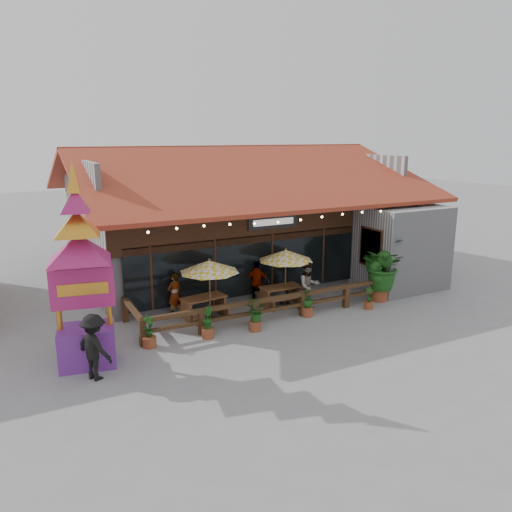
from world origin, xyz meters
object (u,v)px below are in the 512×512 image
umbrella_left (209,267)px  pedestrian (94,347)px  thai_sign_tower (79,253)px  picnic_table_left (204,303)px  tropical_plant (381,266)px  picnic_table_right (280,292)px  umbrella_right (286,256)px

umbrella_left → pedestrian: 5.39m
thai_sign_tower → pedestrian: (0.05, -1.01, -2.42)m
picnic_table_left → tropical_plant: size_ratio=0.72×
umbrella_left → picnic_table_right: umbrella_left is taller
thai_sign_tower → tropical_plant: 11.67m
umbrella_left → umbrella_right: (3.27, 0.21, -0.00)m
pedestrian → picnic_table_right: bearing=-97.8°
pedestrian → tropical_plant: bearing=-111.2°
thai_sign_tower → pedestrian: thai_sign_tower is taller
umbrella_right → tropical_plant: size_ratio=0.91×
umbrella_left → thai_sign_tower: size_ratio=0.39×
tropical_plant → pedestrian: size_ratio=1.36×
umbrella_right → picnic_table_left: (-3.37, 0.17, -1.48)m
pedestrian → umbrella_right: bearing=-98.7°
umbrella_left → tropical_plant: size_ratio=0.97×
umbrella_left → picnic_table_right: bearing=5.0°
thai_sign_tower → picnic_table_left: bearing=25.5°
picnic_table_left → picnic_table_right: bearing=-1.9°
picnic_table_right → thai_sign_tower: (-7.64, -2.01, 2.84)m
umbrella_right → tropical_plant: tropical_plant is taller
umbrella_right → picnic_table_left: 3.69m
pedestrian → picnic_table_left: bearing=-84.1°
picnic_table_left → thai_sign_tower: (-4.45, -2.12, 2.82)m
picnic_table_left → pedestrian: pedestrian is taller
umbrella_right → pedestrian: umbrella_right is taller
picnic_table_left → picnic_table_right: 3.19m
picnic_table_left → thai_sign_tower: size_ratio=0.29×
picnic_table_left → tropical_plant: (7.05, -1.45, 0.92)m
thai_sign_tower → pedestrian: size_ratio=3.40×
tropical_plant → pedestrian: tropical_plant is taller
umbrella_right → pedestrian: size_ratio=1.23×
umbrella_left → thai_sign_tower: 5.06m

